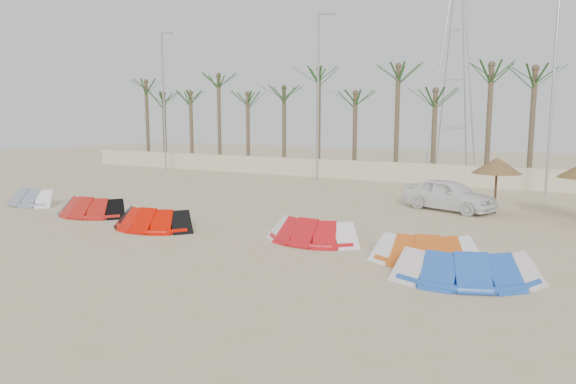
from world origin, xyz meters
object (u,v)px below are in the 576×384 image
Objects in this scene: kite_grey at (35,196)px; kite_red_left at (96,206)px; kite_red_right at (315,229)px; kite_orange at (430,247)px; kite_red_mid at (158,218)px; car at (449,195)px; parasol_left at (497,166)px; kite_blue at (470,264)px.

kite_grey is 5.07m from kite_red_left.
kite_red_right is 0.96× the size of kite_orange.
kite_red_right is (6.05, 1.23, -0.00)m from kite_red_mid.
kite_red_left is at bearing 143.60° from car.
car reaches higher than kite_grey.
kite_orange is 9.33m from parasol_left.
kite_orange is at bearing -1.23° from kite_grey.
parasol_left is (14.68, 9.25, 1.69)m from kite_red_left.
kite_grey is 0.76× the size of car.
kite_red_mid is at bearing -175.83° from kite_orange.
kite_red_left is at bearing 171.26° from kite_red_mid.
kite_red_left is at bearing 175.78° from kite_blue.
kite_grey is at bearing 133.94° from car.
kite_red_left is at bearing -147.79° from parasol_left.
kite_red_right is 0.77× the size of car.
kite_red_mid is (4.29, -0.66, -0.00)m from kite_red_left.
kite_red_left is 14.35m from kite_orange.
kite_red_left and kite_red_mid have the same top height.
kite_red_right is at bearing 11.51° from kite_red_mid.
kite_red_mid is 14.45m from parasol_left.
parasol_left reaches higher than kite_red_left.
kite_orange is at bearing -151.44° from car.
kite_blue is at bearing -41.94° from kite_orange.
kite_grey and kite_red_right have the same top height.
kite_red_right is at bearing 3.17° from kite_red_left.
kite_grey is at bearing -179.69° from kite_red_right.
car is (-2.98, 10.16, 0.30)m from kite_blue.
kite_red_left is at bearing -179.70° from kite_orange.
kite_red_right is at bearing 162.14° from kite_blue.
kite_red_mid is 0.81× the size of car.
kite_red_right is 8.77m from car.
kite_grey is 19.40m from kite_orange.
kite_red_mid is 6.18m from kite_red_right.
kite_blue is at bearing -17.86° from kite_red_right.
parasol_left is at bearing 87.95° from kite_orange.
kite_red_left is 1.07× the size of kite_red_right.
kite_red_right is 5.65m from kite_blue.
kite_blue is at bearing -84.26° from parasol_left.
kite_red_left is (5.05, -0.49, 0.00)m from kite_grey.
kite_red_left is 4.34m from kite_red_mid.
kite_grey and kite_blue have the same top height.
kite_red_left and kite_blue have the same top height.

